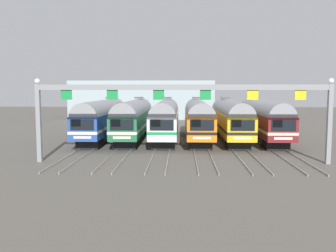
{
  "coord_description": "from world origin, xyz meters",
  "views": [
    {
      "loc": [
        -0.04,
        -43.23,
        6.12
      ],
      "look_at": [
        -1.57,
        -2.13,
        1.91
      ],
      "focal_mm": 38.86,
      "sensor_mm": 36.0,
      "label": 1
    }
  ],
  "objects_px": {
    "catenary_gantry": "(182,99)",
    "commuter_train_yellow": "(230,118)",
    "commuter_train_blue": "(102,117)",
    "commuter_train_orange": "(198,118)",
    "commuter_train_maroon": "(262,118)",
    "commuter_train_green": "(134,118)",
    "commuter_train_white": "(166,118)"
  },
  "relations": [
    {
      "from": "commuter_train_white",
      "to": "catenary_gantry",
      "type": "xyz_separation_m",
      "value": [
        1.91,
        -13.5,
        2.63
      ]
    },
    {
      "from": "commuter_train_blue",
      "to": "commuter_train_white",
      "type": "bearing_deg",
      "value": 0.0
    },
    {
      "from": "catenary_gantry",
      "to": "commuter_train_green",
      "type": "bearing_deg",
      "value": 112.98
    },
    {
      "from": "commuter_train_green",
      "to": "catenary_gantry",
      "type": "xyz_separation_m",
      "value": [
        5.73,
        -13.5,
        2.63
      ]
    },
    {
      "from": "commuter_train_blue",
      "to": "commuter_train_yellow",
      "type": "distance_m",
      "value": 15.27
    },
    {
      "from": "commuter_train_blue",
      "to": "catenary_gantry",
      "type": "height_order",
      "value": "catenary_gantry"
    },
    {
      "from": "commuter_train_maroon",
      "to": "commuter_train_yellow",
      "type": "bearing_deg",
      "value": 180.0
    },
    {
      "from": "commuter_train_orange",
      "to": "catenary_gantry",
      "type": "height_order",
      "value": "catenary_gantry"
    },
    {
      "from": "commuter_train_orange",
      "to": "catenary_gantry",
      "type": "xyz_separation_m",
      "value": [
        -1.91,
        -13.5,
        2.63
      ]
    },
    {
      "from": "commuter_train_yellow",
      "to": "commuter_train_maroon",
      "type": "distance_m",
      "value": 3.82
    },
    {
      "from": "commuter_train_orange",
      "to": "commuter_train_yellow",
      "type": "bearing_deg",
      "value": 0.0
    },
    {
      "from": "commuter_train_orange",
      "to": "catenary_gantry",
      "type": "bearing_deg",
      "value": -98.05
    },
    {
      "from": "commuter_train_yellow",
      "to": "commuter_train_maroon",
      "type": "bearing_deg",
      "value": 0.0
    },
    {
      "from": "commuter_train_white",
      "to": "commuter_train_maroon",
      "type": "bearing_deg",
      "value": 0.0
    },
    {
      "from": "commuter_train_white",
      "to": "commuter_train_green",
      "type": "bearing_deg",
      "value": 180.0
    },
    {
      "from": "commuter_train_green",
      "to": "commuter_train_white",
      "type": "xyz_separation_m",
      "value": [
        3.82,
        0.0,
        0.0
      ]
    },
    {
      "from": "commuter_train_yellow",
      "to": "commuter_train_orange",
      "type": "bearing_deg",
      "value": 180.0
    },
    {
      "from": "commuter_train_orange",
      "to": "commuter_train_green",
      "type": "bearing_deg",
      "value": 180.0
    },
    {
      "from": "commuter_train_yellow",
      "to": "commuter_train_green",
      "type": "bearing_deg",
      "value": 180.0
    },
    {
      "from": "commuter_train_white",
      "to": "catenary_gantry",
      "type": "relative_size",
      "value": 0.74
    },
    {
      "from": "commuter_train_maroon",
      "to": "commuter_train_blue",
      "type": "bearing_deg",
      "value": 180.0
    },
    {
      "from": "commuter_train_blue",
      "to": "commuter_train_yellow",
      "type": "relative_size",
      "value": 1.0
    },
    {
      "from": "catenary_gantry",
      "to": "commuter_train_white",
      "type": "bearing_deg",
      "value": 98.05
    },
    {
      "from": "commuter_train_green",
      "to": "commuter_train_white",
      "type": "distance_m",
      "value": 3.82
    },
    {
      "from": "commuter_train_orange",
      "to": "catenary_gantry",
      "type": "distance_m",
      "value": 13.88
    },
    {
      "from": "commuter_train_blue",
      "to": "catenary_gantry",
      "type": "bearing_deg",
      "value": -54.74
    },
    {
      "from": "commuter_train_green",
      "to": "catenary_gantry",
      "type": "bearing_deg",
      "value": -67.02
    },
    {
      "from": "commuter_train_green",
      "to": "commuter_train_yellow",
      "type": "height_order",
      "value": "same"
    },
    {
      "from": "catenary_gantry",
      "to": "commuter_train_yellow",
      "type": "bearing_deg",
      "value": 67.02
    },
    {
      "from": "commuter_train_blue",
      "to": "commuter_train_white",
      "type": "xyz_separation_m",
      "value": [
        7.63,
        0.0,
        0.0
      ]
    },
    {
      "from": "commuter_train_green",
      "to": "commuter_train_maroon",
      "type": "distance_m",
      "value": 15.27
    },
    {
      "from": "commuter_train_orange",
      "to": "commuter_train_yellow",
      "type": "xyz_separation_m",
      "value": [
        3.82,
        0.0,
        0.0
      ]
    }
  ]
}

